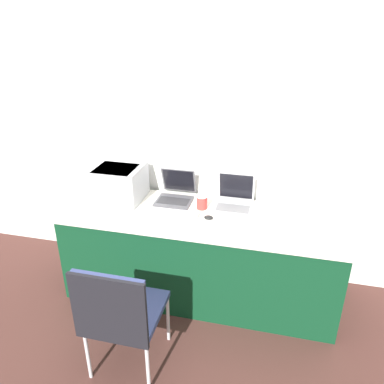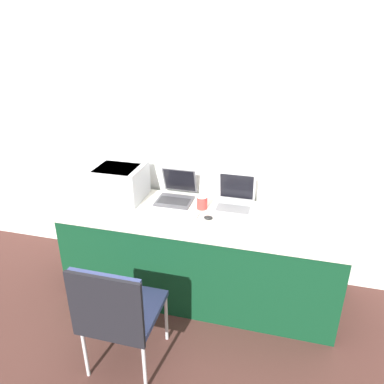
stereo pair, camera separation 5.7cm
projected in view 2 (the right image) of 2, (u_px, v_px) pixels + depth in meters
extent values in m
plane|color=#472823|center=(189.00, 319.00, 3.00)|extent=(14.00, 14.00, 0.00)
cube|color=silver|center=(214.00, 134.00, 3.16)|extent=(8.00, 0.05, 2.60)
cube|color=#0C381E|center=(200.00, 256.00, 3.16)|extent=(2.20, 0.72, 0.74)
cube|color=silver|center=(201.00, 216.00, 3.00)|extent=(2.22, 0.74, 0.02)
cube|color=#B2B7BC|center=(120.00, 182.00, 3.23)|extent=(0.41, 0.39, 0.30)
cube|color=black|center=(117.00, 171.00, 3.14)|extent=(0.33, 0.29, 0.05)
cube|color=#4C4C51|center=(174.00, 201.00, 3.21)|extent=(0.30, 0.25, 0.02)
cube|color=#2D2D30|center=(174.00, 201.00, 3.19)|extent=(0.27, 0.14, 0.00)
cube|color=#4C4C51|center=(180.00, 180.00, 3.30)|extent=(0.30, 0.09, 0.24)
cube|color=black|center=(179.00, 180.00, 3.29)|extent=(0.27, 0.08, 0.21)
cube|color=#B7B7BC|center=(233.00, 209.00, 3.07)|extent=(0.31, 0.26, 0.02)
cube|color=slate|center=(233.00, 209.00, 3.06)|extent=(0.27, 0.14, 0.00)
cube|color=#B7B7BC|center=(237.00, 187.00, 3.16)|extent=(0.31, 0.06, 0.25)
cube|color=black|center=(237.00, 187.00, 3.15)|extent=(0.28, 0.05, 0.23)
cube|color=silver|center=(169.00, 214.00, 3.00)|extent=(0.47, 0.15, 0.02)
cylinder|color=red|center=(202.00, 203.00, 3.08)|extent=(0.09, 0.09, 0.11)
cylinder|color=white|center=(202.00, 196.00, 3.06)|extent=(0.09, 0.09, 0.01)
ellipsoid|color=black|center=(208.00, 218.00, 2.93)|extent=(0.07, 0.05, 0.03)
cube|color=navy|center=(126.00, 310.00, 2.49)|extent=(0.45, 0.47, 0.04)
cube|color=navy|center=(107.00, 304.00, 2.20)|extent=(0.45, 0.03, 0.43)
cylinder|color=silver|center=(114.00, 308.00, 2.83)|extent=(0.02, 0.02, 0.41)
cylinder|color=silver|center=(166.00, 318.00, 2.73)|extent=(0.02, 0.02, 0.41)
cylinder|color=silver|center=(85.00, 353.00, 2.45)|extent=(0.02, 0.02, 0.41)
cylinder|color=silver|center=(144.00, 367.00, 2.35)|extent=(0.02, 0.02, 0.41)
cube|color=black|center=(105.00, 310.00, 2.19)|extent=(0.47, 0.02, 0.48)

